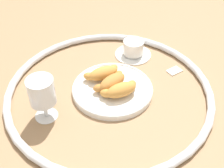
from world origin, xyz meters
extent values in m
plane|color=#997551|center=(0.00, 0.00, 0.00)|extent=(2.20, 2.20, 0.00)
torus|color=silver|center=(0.00, 0.00, 0.01)|extent=(0.67, 0.67, 0.02)
cylinder|color=white|center=(0.01, 0.00, 0.01)|extent=(0.26, 0.26, 0.02)
torus|color=white|center=(0.01, 0.00, 0.02)|extent=(0.26, 0.26, 0.01)
ellipsoid|color=#CC893D|center=(0.02, -0.05, 0.04)|extent=(0.10, 0.05, 0.04)
ellipsoid|color=#CC893D|center=(0.06, -0.04, 0.03)|extent=(0.05, 0.05, 0.03)
ellipsoid|color=#CC893D|center=(-0.02, -0.03, 0.03)|extent=(0.05, 0.05, 0.03)
ellipsoid|color=#BC7A38|center=(0.01, 0.00, 0.04)|extent=(0.11, 0.07, 0.04)
ellipsoid|color=#BC7A38|center=(0.05, 0.03, 0.03)|extent=(0.05, 0.05, 0.03)
ellipsoid|color=#BC7A38|center=(-0.03, 0.00, 0.03)|extent=(0.05, 0.04, 0.03)
ellipsoid|color=#CC893D|center=(0.01, 0.05, 0.04)|extent=(0.10, 0.05, 0.04)
ellipsoid|color=#CC893D|center=(0.05, 0.06, 0.03)|extent=(0.05, 0.05, 0.03)
ellipsoid|color=#CC893D|center=(-0.04, 0.07, 0.03)|extent=(0.05, 0.05, 0.03)
cylinder|color=white|center=(0.18, 0.14, 0.00)|extent=(0.14, 0.14, 0.01)
cylinder|color=white|center=(0.18, 0.14, 0.03)|extent=(0.08, 0.08, 0.05)
cylinder|color=brown|center=(0.18, 0.14, 0.06)|extent=(0.07, 0.07, 0.01)
torus|color=white|center=(0.18, 0.19, 0.04)|extent=(0.01, 0.04, 0.04)
cylinder|color=white|center=(-0.21, 0.00, 0.00)|extent=(0.07, 0.07, 0.01)
cylinder|color=white|center=(-0.21, 0.00, 0.03)|extent=(0.01, 0.01, 0.05)
cylinder|color=white|center=(-0.21, 0.00, 0.10)|extent=(0.08, 0.08, 0.08)
cylinder|color=gold|center=(-0.21, 0.00, 0.09)|extent=(0.07, 0.07, 0.07)
cube|color=white|center=(0.25, -0.01, 0.00)|extent=(0.05, 0.04, 0.01)
camera|label=1|loc=(-0.33, -0.61, 0.64)|focal=46.71mm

